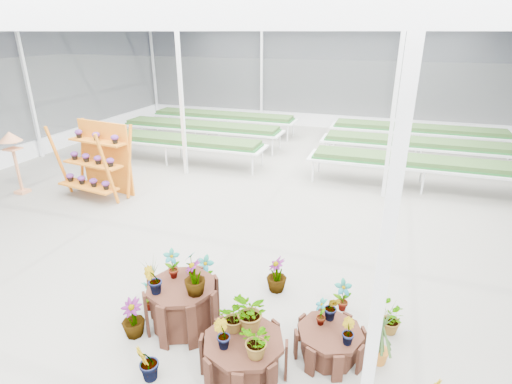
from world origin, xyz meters
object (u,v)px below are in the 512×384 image
(plinth_mid, at_px, (244,357))
(shelf_rack, at_px, (94,161))
(bird_table, at_px, (16,163))
(plinth_tall, at_px, (183,305))
(plinth_low, at_px, (329,343))

(plinth_mid, height_order, shelf_rack, shelf_rack)
(plinth_mid, distance_m, shelf_rack, 7.47)
(bird_table, bearing_deg, shelf_rack, 30.38)
(plinth_tall, xyz_separation_m, shelf_rack, (-4.70, 3.92, 0.62))
(plinth_mid, relative_size, bird_table, 0.62)
(plinth_mid, relative_size, plinth_low, 1.17)
(plinth_mid, xyz_separation_m, plinth_low, (1.00, 0.70, -0.08))
(plinth_mid, relative_size, shelf_rack, 0.55)
(shelf_rack, bearing_deg, plinth_mid, -29.12)
(plinth_tall, relative_size, shelf_rack, 0.55)
(plinth_mid, distance_m, plinth_low, 1.22)
(plinth_low, xyz_separation_m, shelf_rack, (-6.90, 3.82, 0.78))
(plinth_mid, bearing_deg, shelf_rack, 142.52)
(plinth_tall, bearing_deg, shelf_rack, 140.15)
(plinth_low, bearing_deg, shelf_rack, 151.01)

